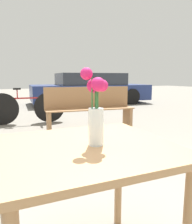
# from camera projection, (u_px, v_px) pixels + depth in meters

# --- Properties ---
(table_front) EXTENTS (0.86, 0.78, 0.71)m
(table_front) POSITION_uv_depth(u_px,v_px,m) (86.00, 167.00, 1.05)
(table_front) COLOR tan
(table_front) RESTS_ON ground_plane
(flower_vase) EXTENTS (0.12, 0.12, 0.36)m
(flower_vase) POSITION_uv_depth(u_px,v_px,m) (96.00, 110.00, 1.01)
(flower_vase) COLOR silver
(flower_vase) RESTS_ON table_front
(bench_middle) EXTENTS (1.71, 0.59, 0.85)m
(bench_middle) POSITION_uv_depth(u_px,v_px,m) (89.00, 107.00, 4.18)
(bench_middle) COLOR #9E7047
(bench_middle) RESTS_ON ground_plane
(bicycle) EXTENTS (1.69, 0.44, 0.80)m
(bicycle) POSITION_uv_depth(u_px,v_px,m) (27.00, 107.00, 4.89)
(bicycle) COLOR black
(bicycle) RESTS_ON ground_plane
(parked_car) EXTENTS (4.73, 2.35, 1.19)m
(parked_car) POSITION_uv_depth(u_px,v_px,m) (90.00, 89.00, 8.73)
(parked_car) COLOR navy
(parked_car) RESTS_ON ground_plane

